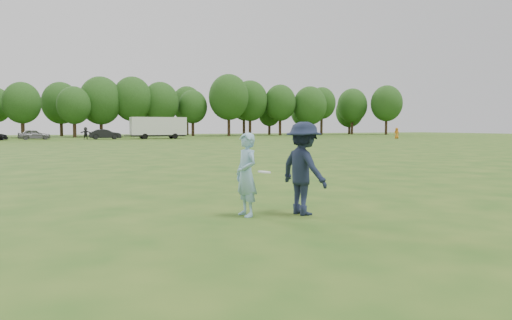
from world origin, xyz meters
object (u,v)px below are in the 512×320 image
object	(u,v)px
player_far_c	(397,133)
field_cone	(303,140)
player_far_d	(86,133)
thrower	(246,175)
car_e	(34,135)
cargo_trailer	(158,127)
player_far_b	(294,133)
car_f	(105,134)
defender	(304,168)

from	to	relation	value
player_far_c	field_cone	xyz separation A→B (m)	(-19.13, -5.57, -0.68)
player_far_d	field_cone	world-z (taller)	player_far_d
thrower	car_e	world-z (taller)	thrower
player_far_d	field_cone	xyz separation A→B (m)	(23.45, -20.83, -0.73)
cargo_trailer	car_e	bearing A→B (deg)	172.56
player_far_b	car_e	world-z (taller)	player_far_b
player_far_b	car_f	world-z (taller)	player_far_b
player_far_c	cargo_trailer	distance (m)	35.46
thrower	field_cone	size ratio (longest dim) A/B	5.80
thrower	car_e	distance (m)	61.60
cargo_trailer	field_cone	bearing A→B (deg)	-55.79
car_e	field_cone	xyz separation A→B (m)	(30.08, -21.87, -0.56)
cargo_trailer	thrower	bearing A→B (deg)	-100.03
player_far_d	cargo_trailer	bearing A→B (deg)	-19.96
defender	car_f	distance (m)	59.83
thrower	car_f	distance (m)	59.54
thrower	player_far_b	distance (m)	54.47
defender	cargo_trailer	world-z (taller)	cargo_trailer
field_cone	cargo_trailer	distance (m)	23.86
defender	car_e	size ratio (longest dim) A/B	0.48
defender	car_e	xyz separation A→B (m)	(-7.42, 61.61, -0.28)
player_far_d	player_far_c	bearing A→B (deg)	-33.21
field_cone	cargo_trailer	xyz separation A→B (m)	(-13.39, 19.69, 1.63)
player_far_c	car_f	size ratio (longest dim) A/B	0.38
player_far_b	defender	bearing A→B (deg)	-42.92
player_far_c	car_f	world-z (taller)	player_far_c
player_far_c	car_f	bearing A→B (deg)	-4.38
player_far_c	cargo_trailer	xyz separation A→B (m)	(-32.51, 14.12, 0.95)
defender	player_far_c	xyz separation A→B (m)	(41.79, 45.32, -0.15)
player_far_c	player_far_b	bearing A→B (deg)	7.11
thrower	defender	bearing A→B (deg)	67.58
car_e	car_f	bearing A→B (deg)	-109.16
defender	cargo_trailer	size ratio (longest dim) A/B	0.22
player_far_c	player_far_d	size ratio (longest dim) A/B	0.94
player_far_b	cargo_trailer	bearing A→B (deg)	-140.09
car_e	defender	bearing A→B (deg)	178.91
player_far_d	car_f	xyz separation A→B (m)	(2.54, -0.77, -0.16)
thrower	car_e	xyz separation A→B (m)	(-6.24, 61.29, -0.16)
defender	player_far_c	bearing A→B (deg)	-53.67
player_far_b	player_far_c	distance (m)	16.23
thrower	player_far_d	world-z (taller)	player_far_d
player_far_b	thrower	bearing A→B (deg)	-44.17
player_far_d	cargo_trailer	xyz separation A→B (m)	(10.07, -1.14, 0.89)
player_far_d	cargo_trailer	world-z (taller)	cargo_trailer
thrower	car_f	xyz separation A→B (m)	(2.92, 59.47, -0.15)
player_far_d	field_cone	bearing A→B (deg)	-55.11
player_far_c	player_far_d	xyz separation A→B (m)	(-42.58, 15.26, 0.05)
cargo_trailer	player_far_b	bearing A→B (deg)	-35.52
car_e	field_cone	size ratio (longest dim) A/B	13.80
player_far_c	thrower	bearing A→B (deg)	61.82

